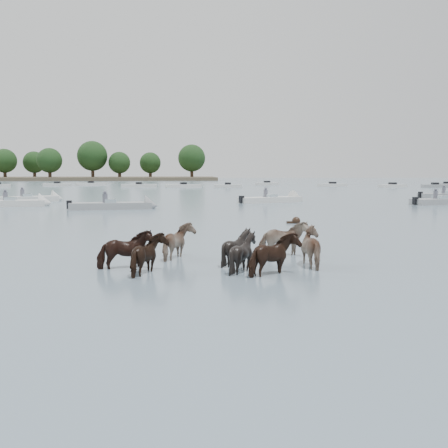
{
  "coord_description": "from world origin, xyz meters",
  "views": [
    {
      "loc": [
        -0.94,
        -13.43,
        2.67
      ],
      "look_at": [
        0.36,
        1.75,
        1.1
      ],
      "focal_mm": 40.91,
      "sensor_mm": 36.0,
      "label": 1
    }
  ],
  "objects": [
    {
      "name": "motorboat_b",
      "position": [
        -5.09,
        23.54,
        0.22
      ],
      "size": [
        6.41,
        2.27,
        1.92
      ],
      "rotation": [
        0.0,
        0.0,
        0.11
      ],
      "color": "gray",
      "rests_on": "ground"
    },
    {
      "name": "motorboat_a",
      "position": [
        -13.21,
        27.18,
        0.23
      ],
      "size": [
        5.77,
        2.37,
        1.92
      ],
      "rotation": [
        0.0,
        0.0,
        0.14
      ],
      "color": "silver",
      "rests_on": "ground"
    },
    {
      "name": "distant_flotilla",
      "position": [
        -0.08,
        77.81,
        0.26
      ],
      "size": [
        101.42,
        19.7,
        0.93
      ],
      "color": "silver",
      "rests_on": "ground"
    },
    {
      "name": "ground",
      "position": [
        0.0,
        0.0,
        0.0
      ],
      "size": [
        400.0,
        400.0,
        0.0
      ],
      "primitive_type": "plane",
      "color": "slate",
      "rests_on": "ground"
    },
    {
      "name": "swimming_pony",
      "position": [
        4.99,
        12.46,
        0.1
      ],
      "size": [
        0.72,
        0.44,
        0.44
      ],
      "color": "black",
      "rests_on": "ground"
    },
    {
      "name": "pony_herd",
      "position": [
        0.41,
        0.78,
        0.45
      ],
      "size": [
        6.99,
        4.12,
        1.31
      ],
      "color": "black",
      "rests_on": "ground"
    },
    {
      "name": "motorboat_c",
      "position": [
        7.57,
        30.67,
        0.22
      ],
      "size": [
        6.37,
        4.04,
        1.92
      ],
      "rotation": [
        0.0,
        0.0,
        0.43
      ],
      "color": "silver",
      "rests_on": "ground"
    },
    {
      "name": "motorboat_d",
      "position": [
        20.9,
        26.63,
        0.23
      ],
      "size": [
        5.58,
        2.84,
        1.92
      ],
      "rotation": [
        0.0,
        0.0,
        0.24
      ],
      "color": "gray",
      "rests_on": "ground"
    },
    {
      "name": "motorboat_f",
      "position": [
        -13.85,
        33.61,
        0.22
      ],
      "size": [
        5.87,
        3.61,
        1.92
      ],
      "rotation": [
        0.0,
        0.0,
        0.38
      ],
      "color": "silver",
      "rests_on": "ground"
    }
  ]
}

